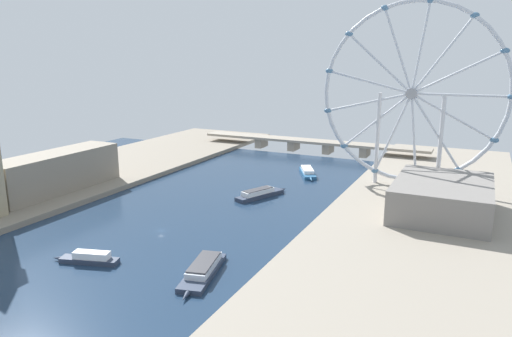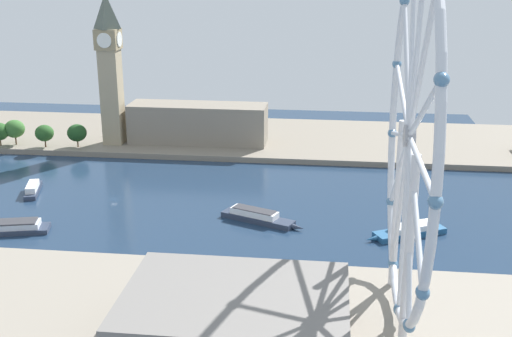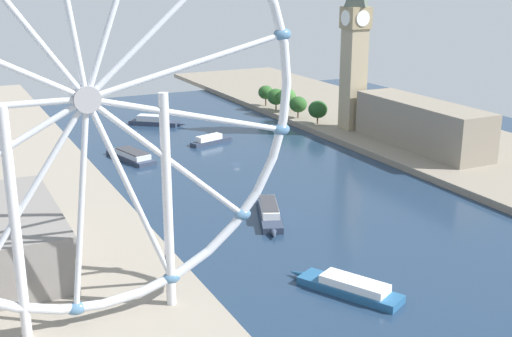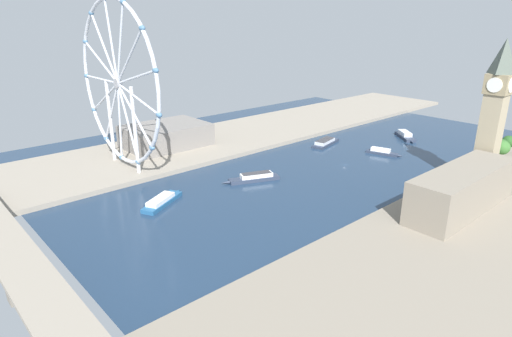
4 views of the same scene
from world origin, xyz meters
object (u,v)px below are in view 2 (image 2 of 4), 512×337
tour_boat_0 (258,217)px  riverside_hall (235,321)px  clock_tower (110,67)px  ferris_wheel (409,138)px  parliament_block (198,123)px  tour_boat_3 (33,188)px  tour_boat_4 (410,231)px  tour_boat_1 (9,228)px

tour_boat_0 → riverside_hall: bearing=-64.5°
riverside_hall → tour_boat_0: 97.12m
clock_tower → ferris_wheel: 225.06m
clock_tower → riverside_hall: 222.72m
parliament_block → tour_boat_3: 105.65m
clock_tower → ferris_wheel: ferris_wheel is taller
tour_boat_4 → tour_boat_0: bearing=-34.0°
clock_tower → ferris_wheel: size_ratio=0.78×
tour_boat_1 → tour_boat_4: (-15.95, 158.69, -0.08)m
tour_boat_1 → riverside_hall: bearing=130.6°
parliament_block → clock_tower: bearing=-80.1°
clock_tower → tour_boat_0: (99.45, 94.51, -44.46)m
tour_boat_0 → tour_boat_1: 100.12m
tour_boat_4 → ferris_wheel: bearing=53.1°
ferris_wheel → tour_boat_0: (-72.39, -50.44, -55.15)m
riverside_hall → tour_boat_1: 126.69m
riverside_hall → tour_boat_4: 106.10m
tour_boat_0 → ferris_wheel: bearing=-32.7°
tour_boat_0 → tour_boat_1: size_ratio=0.97×
riverside_hall → tour_boat_0: riverside_hall is taller
riverside_hall → ferris_wheel: bearing=118.1°
parliament_block → ferris_wheel: bearing=28.5°
tour_boat_1 → tour_boat_4: bearing=172.0°
parliament_block → tour_boat_1: 140.41m
clock_tower → tour_boat_0: 144.22m
clock_tower → ferris_wheel: bearing=40.1°
parliament_block → tour_boat_4: 158.26m
clock_tower → tour_boat_3: 90.12m
ferris_wheel → tour_boat_0: 104.05m
riverside_hall → tour_boat_0: (-96.55, -5.19, -9.12)m
riverside_hall → tour_boat_3: bearing=-136.3°
ferris_wheel → tour_boat_1: 165.49m
parliament_block → tour_boat_0: size_ratio=2.16×
tour_boat_3 → tour_boat_4: 172.22m
parliament_block → ferris_wheel: size_ratio=0.73×
ferris_wheel → tour_boat_1: ferris_wheel is taller
riverside_hall → tour_boat_3: size_ratio=2.24×
clock_tower → parliament_block: size_ratio=1.07×
clock_tower → tour_boat_4: bearing=55.7°
tour_boat_0 → tour_boat_3: bearing=-169.2°
clock_tower → riverside_hall: bearing=27.0°
parliament_block → ferris_wheel: (180.06, 97.66, 43.22)m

